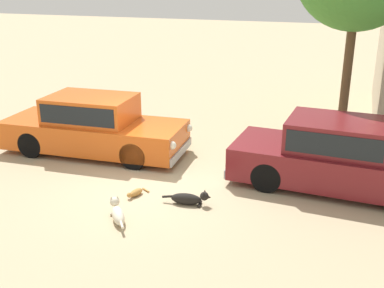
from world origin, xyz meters
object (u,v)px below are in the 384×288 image
stray_dog_spotted (117,213)px  stray_cat (136,193)px  parked_sedan_second (337,155)px  stray_dog_tan (189,198)px  parked_sedan_nearest (93,125)px

stray_dog_spotted → stray_cat: 1.05m
parked_sedan_second → stray_dog_tan: bearing=-142.7°
parked_sedan_nearest → stray_cat: parked_sedan_nearest is taller
stray_dog_tan → stray_cat: (-1.19, -0.02, -0.06)m
parked_sedan_second → stray_cat: (-3.85, -1.88, -0.67)m
parked_sedan_nearest → stray_dog_spotted: bearing=-56.5°
stray_dog_tan → stray_cat: 1.19m
parked_sedan_nearest → parked_sedan_second: parked_sedan_second is taller
stray_dog_spotted → parked_sedan_second: bearing=-89.7°
stray_dog_tan → stray_cat: stray_dog_tan is taller
stray_dog_spotted → stray_cat: bearing=-30.0°
stray_cat → parked_sedan_second: bearing=131.6°
parked_sedan_nearest → stray_dog_tan: (3.33, -1.94, -0.61)m
parked_sedan_second → stray_dog_spotted: size_ratio=5.43×
stray_dog_tan → parked_sedan_second: bearing=27.1°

